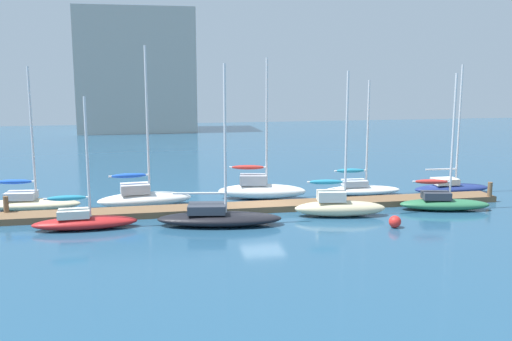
{
  "coord_description": "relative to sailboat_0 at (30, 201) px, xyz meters",
  "views": [
    {
      "loc": [
        -6.72,
        -31.69,
        7.88
      ],
      "look_at": [
        0.0,
        2.0,
        2.0
      ],
      "focal_mm": 39.85,
      "sensor_mm": 36.0,
      "label": 1
    }
  ],
  "objects": [
    {
      "name": "sailboat_5",
      "position": [
        17.21,
        -4.9,
        0.12
      ],
      "size": [
        5.25,
        2.18,
        8.03
      ],
      "rotation": [
        0.0,
        0.0,
        -0.16
      ],
      "color": "beige",
      "rests_on": "ground_plane"
    },
    {
      "name": "dock_pier",
      "position": [
        13.35,
        -2.61,
        -0.33
      ],
      "size": [
        29.28,
        1.8,
        0.36
      ],
      "primitive_type": "cube",
      "color": "brown",
      "rests_on": "ground_plane"
    },
    {
      "name": "sailboat_8",
      "position": [
        26.64,
        -0.47,
        -0.05
      ],
      "size": [
        5.26,
        1.71,
        8.46
      ],
      "rotation": [
        0.0,
        0.0,
        -0.01
      ],
      "color": "navy",
      "rests_on": "ground_plane"
    },
    {
      "name": "sailboat_0",
      "position": [
        0.0,
        0.0,
        0.0
      ],
      "size": [
        5.74,
        2.24,
        8.27
      ],
      "rotation": [
        0.0,
        0.0,
        -0.1
      ],
      "color": "beige",
      "rests_on": "ground_plane"
    },
    {
      "name": "sailboat_2",
      "position": [
        6.52,
        -0.4,
        0.1
      ],
      "size": [
        5.71,
        2.23,
        9.48
      ],
      "rotation": [
        0.0,
        0.0,
        0.08
      ],
      "color": "white",
      "rests_on": "ground_plane"
    },
    {
      "name": "dock_piling_far_end",
      "position": [
        27.59,
        -3.36,
        0.11
      ],
      "size": [
        0.28,
        0.28,
        1.25
      ],
      "primitive_type": "cylinder",
      "color": "brown",
      "rests_on": "ground_plane"
    },
    {
      "name": "ground_plane",
      "position": [
        13.35,
        -2.61,
        -0.51
      ],
      "size": [
        120.0,
        120.0,
        0.0
      ],
      "primitive_type": "plane",
      "color": "navy"
    },
    {
      "name": "sailboat_4",
      "position": [
        13.85,
        0.36,
        0.15
      ],
      "size": [
        5.81,
        2.72,
        8.84
      ],
      "rotation": [
        0.0,
        0.0,
        -0.2
      ],
      "color": "white",
      "rests_on": "ground_plane"
    },
    {
      "name": "sailboat_3",
      "position": [
        10.34,
        -5.52,
        -0.04
      ],
      "size": [
        6.76,
        3.04,
        8.39
      ],
      "rotation": [
        0.0,
        0.0,
        -0.16
      ],
      "color": "black",
      "rests_on": "ground_plane"
    },
    {
      "name": "harbor_building_distant",
      "position": [
        6.01,
        46.56,
        7.71
      ],
      "size": [
        15.54,
        9.93,
        16.44
      ],
      "primitive_type": "cube",
      "color": "#ADA89E",
      "rests_on": "ground_plane"
    },
    {
      "name": "sailboat_7",
      "position": [
        23.69,
        -4.73,
        0.01
      ],
      "size": [
        5.4,
        2.54,
        7.9
      ],
      "rotation": [
        0.0,
        0.0,
        -0.22
      ],
      "color": "#2D7047",
      "rests_on": "ground_plane"
    },
    {
      "name": "sailboat_1",
      "position": [
        3.47,
        -4.91,
        -0.02
      ],
      "size": [
        5.28,
        1.49,
        6.76
      ],
      "rotation": [
        0.0,
        0.0,
        0.02
      ],
      "color": "#B21E1E",
      "rests_on": "ground_plane"
    },
    {
      "name": "mooring_buoy_red",
      "position": [
        19.26,
        -7.77,
        -0.2
      ],
      "size": [
        0.63,
        0.63,
        0.63
      ],
      "primitive_type": "sphere",
      "color": "red",
      "rests_on": "ground_plane"
    },
    {
      "name": "sailboat_6",
      "position": [
        20.52,
        0.16,
        -0.03
      ],
      "size": [
        5.24,
        1.98,
        7.47
      ],
      "rotation": [
        0.0,
        0.0,
        -0.08
      ],
      "color": "white",
      "rests_on": "ground_plane"
    },
    {
      "name": "dock_piling_near_end",
      "position": [
        -0.89,
        -1.86,
        0.11
      ],
      "size": [
        0.28,
        0.28,
        1.25
      ],
      "primitive_type": "cylinder",
      "color": "brown",
      "rests_on": "ground_plane"
    }
  ]
}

